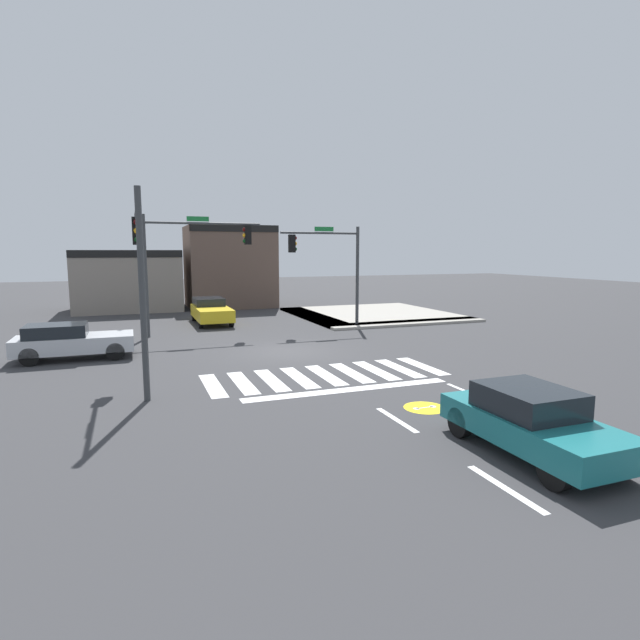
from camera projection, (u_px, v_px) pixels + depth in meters
ground_plane at (288, 351)px, 21.64m from camera, size 120.00×120.00×0.00m
crosswalk_near at (326, 375)px, 17.47m from camera, size 8.31×3.02×0.01m
lane_markings at (499, 450)px, 10.88m from camera, size 6.80×20.25×0.01m
bike_detector_marking at (425, 408)px, 13.81m from camera, size 1.16×1.16×0.01m
curb_corner_northeast at (368, 315)px, 33.33m from camera, size 10.00×10.60×0.15m
storefront_row at (183, 273)px, 37.92m from camera, size 14.25×6.26×6.17m
traffic_signal_southwest at (139, 256)px, 15.44m from camera, size 0.32×4.62×6.05m
traffic_signal_northeast at (329, 258)px, 27.65m from camera, size 4.59×0.32×5.64m
traffic_signal_northwest at (191, 252)px, 25.34m from camera, size 5.90×0.32×6.07m
car_yellow at (211, 311)px, 29.96m from camera, size 1.93×4.65×1.45m
car_silver at (71, 341)px, 19.93m from camera, size 4.40×1.86×1.43m
car_teal at (531, 421)px, 10.59m from camera, size 1.80×4.10×1.42m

